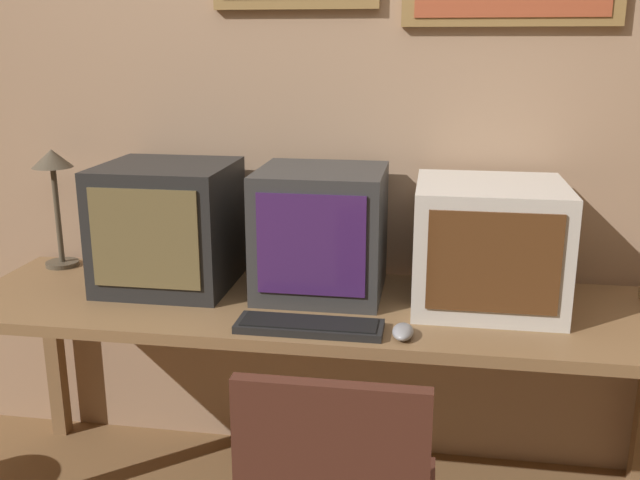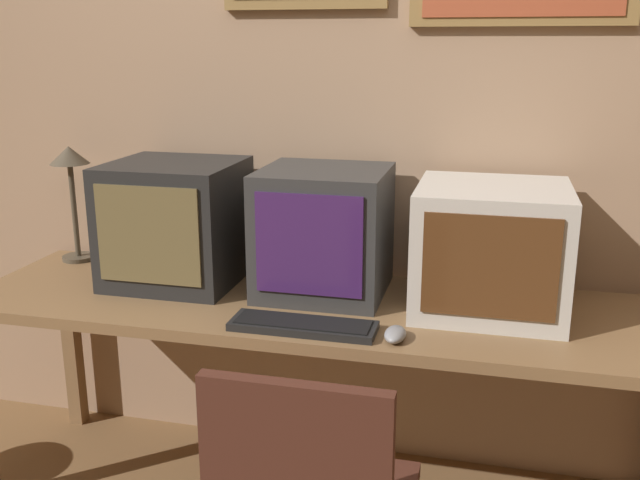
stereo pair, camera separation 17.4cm
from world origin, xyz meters
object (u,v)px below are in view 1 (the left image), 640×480
(monitor_left, at_px, (169,225))
(monitor_right, at_px, (488,244))
(keyboard_main, at_px, (309,326))
(desk_lamp, at_px, (54,178))
(monitor_center, at_px, (321,231))
(mouse_near_keyboard, at_px, (403,332))

(monitor_left, distance_m, monitor_right, 1.04)
(keyboard_main, distance_m, desk_lamp, 1.15)
(monitor_center, distance_m, keyboard_main, 0.39)
(monitor_left, relative_size, monitor_right, 0.94)
(keyboard_main, relative_size, mouse_near_keyboard, 3.92)
(mouse_near_keyboard, bearing_deg, desk_lamp, 159.90)
(desk_lamp, bearing_deg, monitor_left, -15.62)
(monitor_right, xyz_separation_m, keyboard_main, (-0.51, -0.31, -0.18))
(mouse_near_keyboard, bearing_deg, keyboard_main, 177.56)
(monitor_center, bearing_deg, keyboard_main, -86.65)
(keyboard_main, xyz_separation_m, desk_lamp, (-1.01, 0.46, 0.32))
(monitor_center, height_order, mouse_near_keyboard, monitor_center)
(monitor_left, distance_m, monitor_center, 0.52)
(monitor_left, xyz_separation_m, monitor_center, (0.52, 0.01, -0.00))
(keyboard_main, bearing_deg, mouse_near_keyboard, -2.44)
(monitor_left, height_order, keyboard_main, monitor_left)
(monitor_left, relative_size, keyboard_main, 1.00)
(mouse_near_keyboard, bearing_deg, monitor_center, 129.72)
(monitor_left, xyz_separation_m, monitor_right, (1.04, -0.02, -0.01))
(mouse_near_keyboard, bearing_deg, monitor_right, 52.72)
(monitor_center, height_order, desk_lamp, desk_lamp)
(monitor_center, xyz_separation_m, mouse_near_keyboard, (0.29, -0.35, -0.19))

